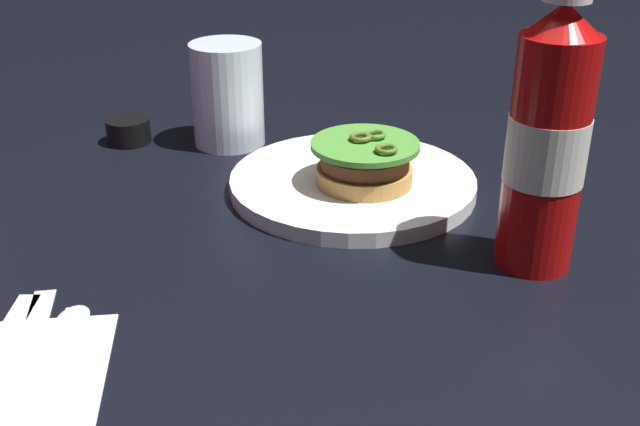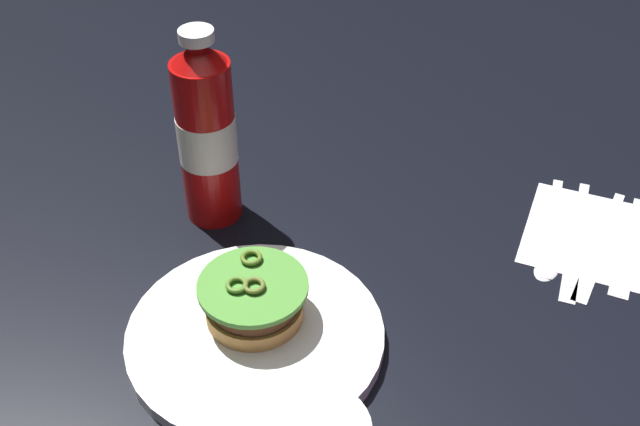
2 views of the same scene
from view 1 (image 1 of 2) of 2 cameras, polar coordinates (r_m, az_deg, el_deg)
name	(u,v)px [view 1 (image 1 of 2)]	position (r m, az deg, el deg)	size (l,w,h in m)	color
ground_plane	(324,241)	(0.74, 0.31, -2.06)	(3.00, 3.00, 0.00)	black
dinner_plate	(353,183)	(0.84, 2.39, 2.19)	(0.26, 0.26, 0.02)	white
burger_sandwich	(365,162)	(0.81, 3.29, 3.70)	(0.11, 0.11, 0.05)	#BB8541
ketchup_bottle	(547,143)	(0.69, 16.24, 4.91)	(0.07, 0.07, 0.24)	#AD0B0A
water_glass	(228,94)	(0.96, -6.75, 8.58)	(0.09, 0.09, 0.12)	silver
condiment_cup	(128,131)	(1.00, -13.80, 5.85)	(0.05, 0.05, 0.03)	black
spoon_utensil	(66,351)	(0.62, -18.06, -9.53)	(0.19, 0.06, 0.00)	silver
steak_knife	(25,355)	(0.62, -20.70, -9.69)	(0.22, 0.07, 0.00)	silver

